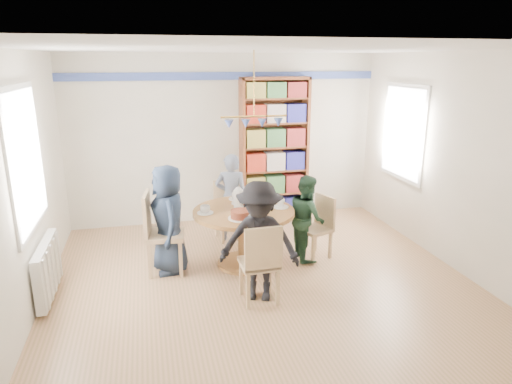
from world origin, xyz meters
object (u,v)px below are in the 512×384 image
object	(u,v)px
radiator	(48,269)
bookshelf	(274,151)
person_near	(259,242)
person_far	(231,198)
dining_table	(244,224)
person_left	(169,219)
chair_right	(319,224)
chair_left	(158,229)
chair_near	(261,260)
chair_far	(228,207)
person_right	(307,217)

from	to	relation	value
radiator	bookshelf	world-z (taller)	bookshelf
person_near	person_far	bearing A→B (deg)	110.05
dining_table	person_near	xyz separation A→B (m)	(-0.02, -0.91, 0.12)
person_near	bookshelf	xyz separation A→B (m)	(0.90, 2.61, 0.47)
person_left	bookshelf	xyz separation A→B (m)	(1.83, 1.66, 0.46)
dining_table	chair_right	distance (m)	1.04
person_left	person_near	world-z (taller)	person_left
chair_left	chair_near	world-z (taller)	chair_left
chair_near	person_near	world-z (taller)	person_near
radiator	dining_table	distance (m)	2.35
radiator	chair_right	world-z (taller)	chair_right
chair_far	chair_near	world-z (taller)	chair_near
radiator	chair_near	world-z (taller)	chair_near
chair_right	person_right	bearing A→B (deg)	-178.40
chair_right	bookshelf	bearing A→B (deg)	95.25
chair_near	person_right	xyz separation A→B (m)	(0.89, 1.03, 0.07)
chair_far	person_near	xyz separation A→B (m)	(0.00, -1.91, 0.20)
chair_right	person_right	xyz separation A→B (m)	(-0.18, -0.00, 0.11)
chair_left	chair_right	xyz separation A→B (m)	(2.12, -0.03, -0.10)
chair_far	person_right	size ratio (longest dim) A/B	0.75
dining_table	chair_right	size ratio (longest dim) A/B	1.53
chair_left	bookshelf	bearing A→B (deg)	40.27
chair_far	person_left	size ratio (longest dim) A/B	0.63
radiator	chair_right	size ratio (longest dim) A/B	1.18
radiator	chair_right	distance (m)	3.37
person_left	person_near	bearing A→B (deg)	36.97
person_far	bookshelf	distance (m)	1.30
person_near	radiator	bearing A→B (deg)	-172.99
dining_table	chair_far	world-z (taller)	chair_far
chair_right	chair_far	bearing A→B (deg)	137.12
chair_left	bookshelf	size ratio (longest dim) A/B	0.44
chair_far	person_right	xyz separation A→B (m)	(0.89, -0.99, 0.10)
person_right	chair_left	bearing A→B (deg)	89.38
chair_right	person_left	world-z (taller)	person_left
person_right	person_left	bearing A→B (deg)	89.26
chair_left	person_right	bearing A→B (deg)	-0.90
person_near	bookshelf	world-z (taller)	bookshelf
radiator	bookshelf	xyz separation A→B (m)	(3.20, 2.04, 0.80)
person_left	bookshelf	world-z (taller)	bookshelf
radiator	person_left	bearing A→B (deg)	15.52
chair_right	person_far	size ratio (longest dim) A/B	0.65
person_right	person_far	bearing A→B (deg)	44.57
chair_far	bookshelf	world-z (taller)	bookshelf
chair_left	radiator	bearing A→B (deg)	-162.93
chair_far	person_far	size ratio (longest dim) A/B	0.66
person_near	chair_right	bearing A→B (deg)	62.06
dining_table	bookshelf	xyz separation A→B (m)	(0.88, 1.71, 0.59)
dining_table	person_near	bearing A→B (deg)	-91.40
dining_table	chair_far	distance (m)	1.01
dining_table	person_left	world-z (taller)	person_left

